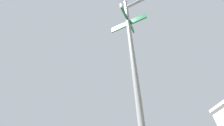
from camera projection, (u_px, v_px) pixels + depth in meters
traffic_signal_near at (163, 21)px, 3.50m from camera, size 1.65×2.44×6.38m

